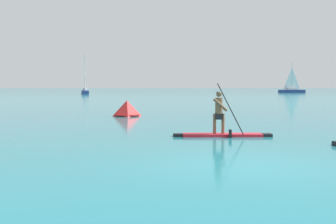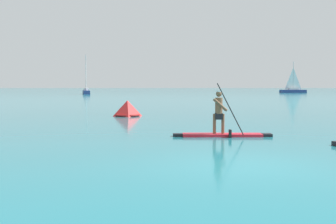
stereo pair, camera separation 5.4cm
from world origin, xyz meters
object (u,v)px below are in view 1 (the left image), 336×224
object	(u,v)px
paddleboarder_mid_center	(222,126)
race_marker_buoy	(127,109)
sailboat_right_horizon	(292,89)
sailboat_left_horizon	(85,88)

from	to	relation	value
paddleboarder_mid_center	race_marker_buoy	distance (m)	10.59
paddleboarder_mid_center	sailboat_right_horizon	distance (m)	84.94
sailboat_right_horizon	sailboat_left_horizon	bearing A→B (deg)	-166.19
paddleboarder_mid_center	sailboat_right_horizon	bearing A→B (deg)	72.27
race_marker_buoy	sailboat_left_horizon	size ratio (longest dim) A/B	0.19
race_marker_buoy	sailboat_left_horizon	xyz separation A→B (m)	(-13.92, 57.00, 0.72)
sailboat_left_horizon	sailboat_right_horizon	bearing A→B (deg)	-86.23
sailboat_right_horizon	paddleboarder_mid_center	bearing A→B (deg)	-111.83
race_marker_buoy	sailboat_left_horizon	bearing A→B (deg)	103.73
paddleboarder_mid_center	sailboat_left_horizon	distance (m)	69.13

